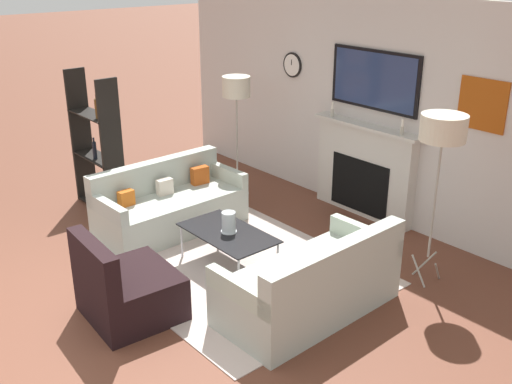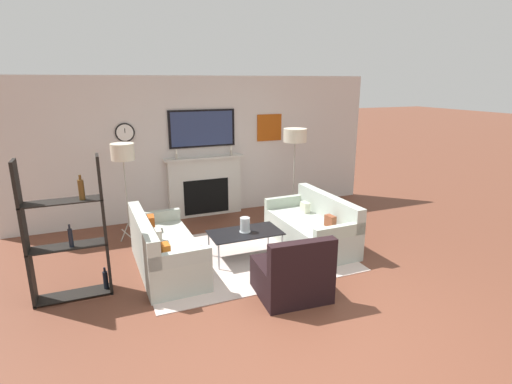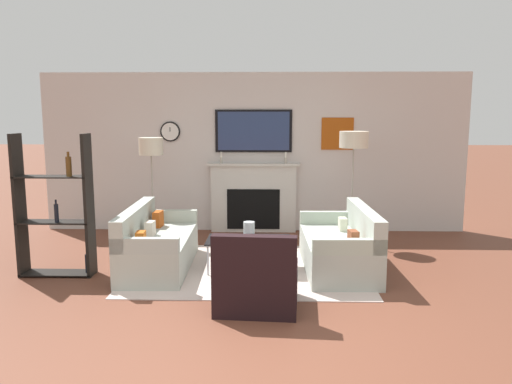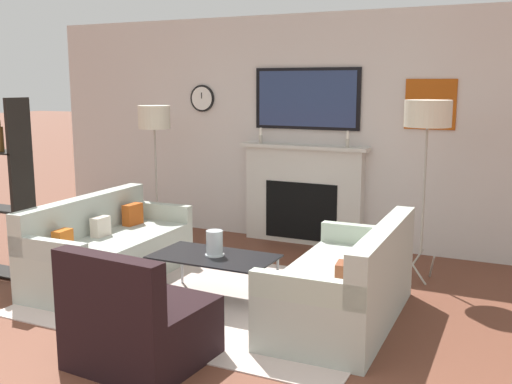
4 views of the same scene
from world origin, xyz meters
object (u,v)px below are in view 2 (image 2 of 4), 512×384
(couch_right, at_px, (312,228))
(floor_lamp_left, at_px, (123,153))
(shelf_unit, at_px, (68,235))
(coffee_table, at_px, (245,234))
(armchair, at_px, (292,276))
(hurricane_candle, at_px, (245,226))
(floor_lamp_right, at_px, (295,137))
(couch_left, at_px, (164,251))

(couch_right, height_order, floor_lamp_left, floor_lamp_left)
(shelf_unit, bearing_deg, coffee_table, 6.37)
(armchair, relative_size, floor_lamp_left, 0.53)
(hurricane_candle, height_order, floor_lamp_right, floor_lamp_right)
(hurricane_candle, bearing_deg, coffee_table, -104.55)
(couch_right, bearing_deg, floor_lamp_left, 154.22)
(couch_left, distance_m, floor_lamp_left, 1.82)
(coffee_table, distance_m, hurricane_candle, 0.13)
(couch_left, bearing_deg, coffee_table, -2.11)
(coffee_table, xyz_separation_m, floor_lamp_right, (1.54, 1.37, 1.21))
(couch_right, xyz_separation_m, floor_lamp_right, (0.34, 1.33, 1.31))
(hurricane_candle, bearing_deg, floor_lamp_left, 138.87)
(couch_right, bearing_deg, floor_lamp_right, 75.46)
(coffee_table, relative_size, shelf_unit, 0.61)
(armchair, height_order, floor_lamp_right, floor_lamp_right)
(coffee_table, bearing_deg, floor_lamp_right, 41.81)
(floor_lamp_left, bearing_deg, floor_lamp_right, 0.00)
(couch_left, distance_m, coffee_table, 1.22)
(armchair, distance_m, floor_lamp_left, 3.38)
(hurricane_candle, relative_size, floor_lamp_right, 0.13)
(couch_right, height_order, shelf_unit, shelf_unit)
(floor_lamp_left, bearing_deg, shelf_unit, -116.52)
(coffee_table, xyz_separation_m, shelf_unit, (-2.38, -0.27, 0.44))
(hurricane_candle, relative_size, shelf_unit, 0.13)
(couch_left, bearing_deg, armchair, -44.56)
(hurricane_candle, distance_m, shelf_unit, 2.41)
(armchair, bearing_deg, coffee_table, 96.09)
(couch_left, distance_m, armchair, 1.89)
(floor_lamp_right, xyz_separation_m, shelf_unit, (-3.91, -1.64, -0.77))
(hurricane_candle, xyz_separation_m, floor_lamp_right, (1.53, 1.36, 1.09))
(floor_lamp_left, height_order, floor_lamp_right, floor_lamp_right)
(hurricane_candle, xyz_separation_m, shelf_unit, (-2.38, -0.28, 0.32))
(armchair, xyz_separation_m, shelf_unit, (-2.51, 1.02, 0.55))
(armchair, height_order, coffee_table, armchair)
(couch_left, distance_m, floor_lamp_right, 3.32)
(armchair, bearing_deg, floor_lamp_left, 122.54)
(armchair, xyz_separation_m, hurricane_candle, (-0.13, 1.29, 0.24))
(floor_lamp_left, distance_m, shelf_unit, 1.95)
(hurricane_candle, distance_m, floor_lamp_right, 2.32)
(coffee_table, xyz_separation_m, hurricane_candle, (0.00, 0.01, 0.12))
(couch_right, relative_size, coffee_table, 1.61)
(couch_left, height_order, coffee_table, couch_left)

